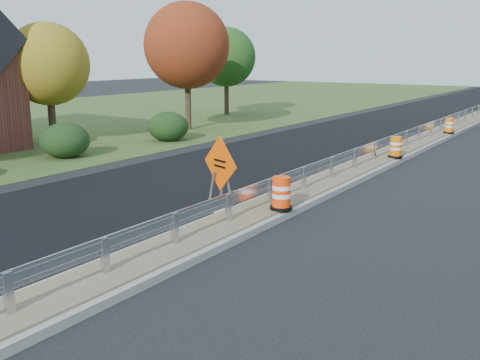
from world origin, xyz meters
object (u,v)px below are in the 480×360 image
Objects in this scene: barrel_median_near at (281,194)px; barrel_median_mid at (396,147)px; caution_sign at (220,192)px; barrel_median_far at (449,126)px.

barrel_median_near reaches higher than barrel_median_mid.
caution_sign is 2.39× the size of barrel_median_near.
caution_sign reaches higher than barrel_median_mid.
caution_sign is 18.41m from barrel_median_far.
barrel_median_near is (1.73, 0.41, 0.12)m from caution_sign.
barrel_median_mid is at bearing 98.93° from caution_sign.
barrel_median_near is at bearing -90.00° from barrel_median_far.
barrel_median_mid is 8.66m from barrel_median_far.
barrel_median_near is 9.26m from barrel_median_mid.
caution_sign reaches higher than barrel_median_far.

